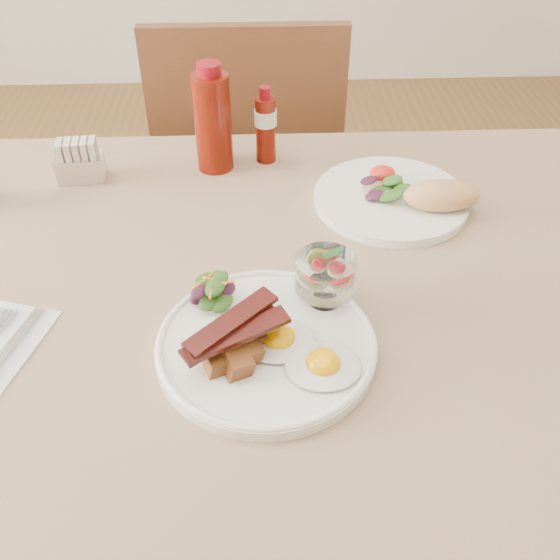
{
  "coord_description": "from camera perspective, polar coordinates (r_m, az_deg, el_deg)",
  "views": [
    {
      "loc": [
        0.02,
        -0.69,
        1.34
      ],
      "look_at": [
        0.05,
        -0.09,
        0.82
      ],
      "focal_mm": 40.0,
      "sensor_mm": 36.0,
      "label": 1
    }
  ],
  "objects": [
    {
      "name": "main_plate",
      "position": [
        0.8,
        -1.27,
        -6.03
      ],
      "size": [
        0.28,
        0.28,
        0.02
      ],
      "primitive_type": "cylinder",
      "color": "white",
      "rests_on": "table"
    },
    {
      "name": "fruit_cup",
      "position": [
        0.82,
        4.18,
        0.52
      ],
      "size": [
        0.08,
        0.08,
        0.08
      ],
      "rotation": [
        0.0,
        0.0,
        -0.01
      ],
      "color": "white",
      "rests_on": "main_plate"
    },
    {
      "name": "table",
      "position": [
        0.97,
        -2.88,
        -3.7
      ],
      "size": [
        1.33,
        0.88,
        0.75
      ],
      "color": "brown",
      "rests_on": "ground"
    },
    {
      "name": "hot_sauce_bottle",
      "position": [
        1.15,
        -1.33,
        13.9
      ],
      "size": [
        0.04,
        0.04,
        0.14
      ],
      "rotation": [
        0.0,
        0.0,
        -0.05
      ],
      "color": "#5A0F05",
      "rests_on": "table"
    },
    {
      "name": "second_plate",
      "position": [
        1.07,
        11.16,
        7.49
      ],
      "size": [
        0.27,
        0.26,
        0.07
      ],
      "rotation": [
        0.0,
        0.0,
        -0.06
      ],
      "color": "white",
      "rests_on": "table"
    },
    {
      "name": "bacon_potato_pile",
      "position": [
        0.75,
        -4.23,
        -5.74
      ],
      "size": [
        0.13,
        0.11,
        0.05
      ],
      "rotation": [
        0.0,
        0.0,
        0.12
      ],
      "color": "brown",
      "rests_on": "main_plate"
    },
    {
      "name": "fried_eggs",
      "position": [
        0.77,
        1.88,
        -6.52
      ],
      "size": [
        0.15,
        0.13,
        0.03
      ],
      "rotation": [
        0.0,
        0.0,
        -0.08
      ],
      "color": "silver",
      "rests_on": "main_plate"
    },
    {
      "name": "chair_far",
      "position": [
        1.58,
        -2.77,
        9.54
      ],
      "size": [
        0.42,
        0.42,
        0.93
      ],
      "color": "brown",
      "rests_on": "ground"
    },
    {
      "name": "sugar_caddy",
      "position": [
        1.16,
        -17.83,
        10.17
      ],
      "size": [
        0.09,
        0.05,
        0.08
      ],
      "rotation": [
        0.0,
        0.0,
        0.09
      ],
      "color": "silver",
      "rests_on": "table"
    },
    {
      "name": "side_salad",
      "position": [
        0.84,
        -6.08,
        -1.09
      ],
      "size": [
        0.07,
        0.07,
        0.04
      ],
      "rotation": [
        0.0,
        0.0,
        0.44
      ],
      "color": "#1A4612",
      "rests_on": "main_plate"
    },
    {
      "name": "ketchup_bottle",
      "position": [
        1.13,
        -6.17,
        14.26
      ],
      "size": [
        0.08,
        0.08,
        0.19
      ],
      "rotation": [
        0.0,
        0.0,
        -0.37
      ],
      "color": "#5A0F05",
      "rests_on": "table"
    }
  ]
}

